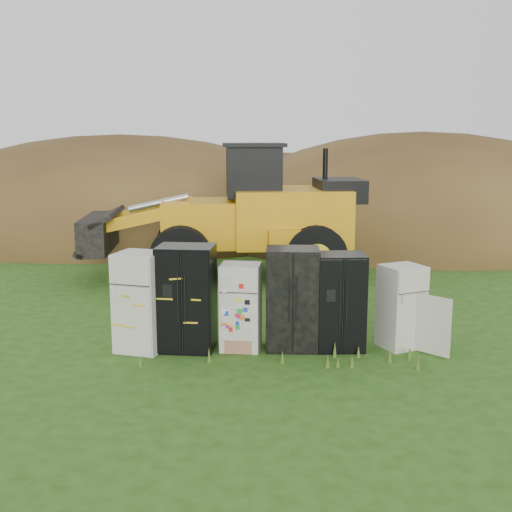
% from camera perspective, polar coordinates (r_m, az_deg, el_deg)
% --- Properties ---
extents(ground, '(120.00, 120.00, 0.00)m').
position_cam_1_polar(ground, '(12.05, 1.35, -8.17)').
color(ground, '#274713').
rests_on(ground, ground).
extents(fridge_leftmost, '(1.00, 0.98, 1.82)m').
position_cam_1_polar(fridge_leftmost, '(11.89, -10.21, -4.02)').
color(fridge_leftmost, beige).
rests_on(fridge_leftmost, ground).
extents(fridge_black_side, '(1.10, 0.91, 1.93)m').
position_cam_1_polar(fridge_black_side, '(11.81, -6.19, -3.72)').
color(fridge_black_side, black).
rests_on(fridge_black_side, ground).
extents(fridge_sticker, '(0.79, 0.75, 1.60)m').
position_cam_1_polar(fridge_sticker, '(11.79, -1.37, -4.54)').
color(fridge_sticker, silver).
rests_on(fridge_sticker, ground).
extents(fridge_dark_mid, '(1.00, 0.83, 1.88)m').
position_cam_1_polar(fridge_dark_mid, '(11.82, 3.25, -3.80)').
color(fridge_dark_mid, black).
rests_on(fridge_dark_mid, ground).
extents(fridge_black_right, '(0.91, 0.76, 1.78)m').
position_cam_1_polar(fridge_black_right, '(11.89, 7.42, -4.03)').
color(fridge_black_right, black).
rests_on(fridge_black_right, ground).
extents(fridge_open_door, '(0.91, 0.88, 1.55)m').
position_cam_1_polar(fridge_open_door, '(12.20, 12.79, -4.40)').
color(fridge_open_door, beige).
rests_on(fridge_open_door, ground).
extents(wheel_loader, '(7.78, 3.48, 3.69)m').
position_cam_1_polar(wheel_loader, '(17.61, -3.25, 3.99)').
color(wheel_loader, '#CA850D').
rests_on(wheel_loader, ground).
extents(dirt_mound_right, '(16.46, 12.07, 8.07)m').
position_cam_1_polar(dirt_mound_right, '(25.38, 14.19, 1.53)').
color(dirt_mound_right, '#3F2A14').
rests_on(dirt_mound_right, ground).
extents(dirt_mound_left, '(18.38, 13.79, 7.87)m').
position_cam_1_polar(dirt_mound_left, '(27.03, -11.76, 2.18)').
color(dirt_mound_left, '#3F2A14').
rests_on(dirt_mound_left, ground).
extents(dirt_mound_back, '(19.48, 12.99, 6.28)m').
position_cam_1_polar(dirt_mound_back, '(29.96, 0.90, 3.21)').
color(dirt_mound_back, '#3F2A14').
rests_on(dirt_mound_back, ground).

